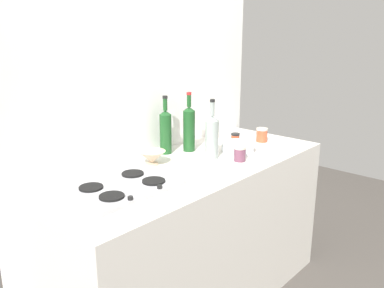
{
  "coord_description": "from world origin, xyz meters",
  "views": [
    {
      "loc": [
        -1.62,
        -1.45,
        1.64
      ],
      "look_at": [
        0.0,
        0.0,
        1.02
      ],
      "focal_mm": 37.93,
      "sensor_mm": 36.0,
      "label": 1
    }
  ],
  "objects_px": {
    "wine_bottle_mid_right": "(212,136)",
    "mixing_bowl": "(152,157)",
    "condiment_jar_front": "(235,139)",
    "condiment_jar_rear": "(262,135)",
    "plate_stack": "(238,147)",
    "stovetop_hob": "(123,187)",
    "wine_bottle_mid_left": "(166,131)",
    "wine_bottle_leftmost": "(189,128)",
    "condiment_jar_spare": "(240,154)"
  },
  "relations": [
    {
      "from": "wine_bottle_mid_left",
      "to": "condiment_jar_spare",
      "type": "relative_size",
      "value": 4.1
    },
    {
      "from": "stovetop_hob",
      "to": "wine_bottle_mid_right",
      "type": "relative_size",
      "value": 1.42
    },
    {
      "from": "stovetop_hob",
      "to": "plate_stack",
      "type": "bearing_deg",
      "value": -2.48
    },
    {
      "from": "stovetop_hob",
      "to": "condiment_jar_front",
      "type": "height_order",
      "value": "condiment_jar_front"
    },
    {
      "from": "wine_bottle_leftmost",
      "to": "condiment_jar_spare",
      "type": "height_order",
      "value": "wine_bottle_leftmost"
    },
    {
      "from": "mixing_bowl",
      "to": "condiment_jar_spare",
      "type": "bearing_deg",
      "value": -40.44
    },
    {
      "from": "stovetop_hob",
      "to": "condiment_jar_spare",
      "type": "bearing_deg",
      "value": -11.9
    },
    {
      "from": "wine_bottle_mid_right",
      "to": "condiment_jar_front",
      "type": "bearing_deg",
      "value": 12.39
    },
    {
      "from": "wine_bottle_mid_right",
      "to": "condiment_jar_rear",
      "type": "height_order",
      "value": "wine_bottle_mid_right"
    },
    {
      "from": "mixing_bowl",
      "to": "wine_bottle_leftmost",
      "type": "bearing_deg",
      "value": 4.91
    },
    {
      "from": "stovetop_hob",
      "to": "wine_bottle_mid_left",
      "type": "relative_size",
      "value": 1.4
    },
    {
      "from": "wine_bottle_leftmost",
      "to": "wine_bottle_mid_right",
      "type": "distance_m",
      "value": 0.21
    },
    {
      "from": "wine_bottle_mid_right",
      "to": "mixing_bowl",
      "type": "relative_size",
      "value": 2.25
    },
    {
      "from": "stovetop_hob",
      "to": "plate_stack",
      "type": "relative_size",
      "value": 2.4
    },
    {
      "from": "condiment_jar_rear",
      "to": "condiment_jar_front",
      "type": "bearing_deg",
      "value": 151.57
    },
    {
      "from": "wine_bottle_mid_right",
      "to": "condiment_jar_rear",
      "type": "distance_m",
      "value": 0.52
    },
    {
      "from": "condiment_jar_rear",
      "to": "stovetop_hob",
      "type": "bearing_deg",
      "value": 179.06
    },
    {
      "from": "wine_bottle_mid_left",
      "to": "condiment_jar_rear",
      "type": "distance_m",
      "value": 0.7
    },
    {
      "from": "wine_bottle_leftmost",
      "to": "wine_bottle_mid_left",
      "type": "xyz_separation_m",
      "value": [
        -0.14,
        0.07,
        -0.01
      ]
    },
    {
      "from": "wine_bottle_mid_right",
      "to": "condiment_jar_front",
      "type": "distance_m",
      "value": 0.36
    },
    {
      "from": "wine_bottle_leftmost",
      "to": "condiment_jar_rear",
      "type": "xyz_separation_m",
      "value": [
        0.49,
        -0.22,
        -0.1
      ]
    },
    {
      "from": "condiment_jar_front",
      "to": "condiment_jar_rear",
      "type": "xyz_separation_m",
      "value": [
        0.17,
        -0.09,
        0.01
      ]
    },
    {
      "from": "wine_bottle_leftmost",
      "to": "condiment_jar_front",
      "type": "height_order",
      "value": "wine_bottle_leftmost"
    },
    {
      "from": "stovetop_hob",
      "to": "condiment_jar_rear",
      "type": "xyz_separation_m",
      "value": [
        1.18,
        -0.02,
        0.03
      ]
    },
    {
      "from": "wine_bottle_leftmost",
      "to": "mixing_bowl",
      "type": "bearing_deg",
      "value": -175.09
    },
    {
      "from": "condiment_jar_front",
      "to": "condiment_jar_spare",
      "type": "xyz_separation_m",
      "value": [
        -0.27,
        -0.23,
        0.01
      ]
    },
    {
      "from": "wine_bottle_leftmost",
      "to": "condiment_jar_spare",
      "type": "distance_m",
      "value": 0.38
    },
    {
      "from": "stovetop_hob",
      "to": "condiment_jar_rear",
      "type": "relative_size",
      "value": 5.37
    },
    {
      "from": "stovetop_hob",
      "to": "mixing_bowl",
      "type": "height_order",
      "value": "mixing_bowl"
    },
    {
      "from": "wine_bottle_mid_right",
      "to": "mixing_bowl",
      "type": "height_order",
      "value": "wine_bottle_mid_right"
    },
    {
      "from": "plate_stack",
      "to": "wine_bottle_leftmost",
      "type": "distance_m",
      "value": 0.33
    },
    {
      "from": "plate_stack",
      "to": "condiment_jar_spare",
      "type": "xyz_separation_m",
      "value": [
        -0.15,
        -0.12,
        0.01
      ]
    },
    {
      "from": "plate_stack",
      "to": "mixing_bowl",
      "type": "bearing_deg",
      "value": 158.24
    },
    {
      "from": "stovetop_hob",
      "to": "wine_bottle_mid_left",
      "type": "xyz_separation_m",
      "value": [
        0.56,
        0.27,
        0.13
      ]
    },
    {
      "from": "stovetop_hob",
      "to": "condiment_jar_front",
      "type": "distance_m",
      "value": 1.01
    },
    {
      "from": "wine_bottle_leftmost",
      "to": "wine_bottle_mid_left",
      "type": "relative_size",
      "value": 1.04
    },
    {
      "from": "wine_bottle_mid_left",
      "to": "condiment_jar_front",
      "type": "xyz_separation_m",
      "value": [
        0.45,
        -0.2,
        -0.1
      ]
    },
    {
      "from": "plate_stack",
      "to": "condiment_jar_front",
      "type": "xyz_separation_m",
      "value": [
        0.12,
        0.11,
        0.01
      ]
    },
    {
      "from": "wine_bottle_mid_right",
      "to": "wine_bottle_leftmost",
      "type": "bearing_deg",
      "value": 83.23
    },
    {
      "from": "stovetop_hob",
      "to": "plate_stack",
      "type": "xyz_separation_m",
      "value": [
        0.88,
        -0.04,
        0.02
      ]
    },
    {
      "from": "wine_bottle_mid_right",
      "to": "wine_bottle_mid_left",
      "type": "bearing_deg",
      "value": 112.21
    },
    {
      "from": "plate_stack",
      "to": "wine_bottle_mid_right",
      "type": "relative_size",
      "value": 0.59
    },
    {
      "from": "mixing_bowl",
      "to": "condiment_jar_rear",
      "type": "height_order",
      "value": "condiment_jar_rear"
    },
    {
      "from": "condiment_jar_front",
      "to": "wine_bottle_mid_right",
      "type": "bearing_deg",
      "value": -167.61
    },
    {
      "from": "stovetop_hob",
      "to": "wine_bottle_leftmost",
      "type": "height_order",
      "value": "wine_bottle_leftmost"
    },
    {
      "from": "mixing_bowl",
      "to": "condiment_jar_spare",
      "type": "xyz_separation_m",
      "value": [
        0.39,
        -0.33,
        0.0
      ]
    },
    {
      "from": "condiment_jar_rear",
      "to": "condiment_jar_spare",
      "type": "relative_size",
      "value": 1.07
    },
    {
      "from": "plate_stack",
      "to": "condiment_jar_front",
      "type": "relative_size",
      "value": 2.78
    },
    {
      "from": "wine_bottle_mid_right",
      "to": "condiment_jar_rear",
      "type": "relative_size",
      "value": 3.78
    },
    {
      "from": "wine_bottle_mid_left",
      "to": "stovetop_hob",
      "type": "bearing_deg",
      "value": -153.73
    }
  ]
}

